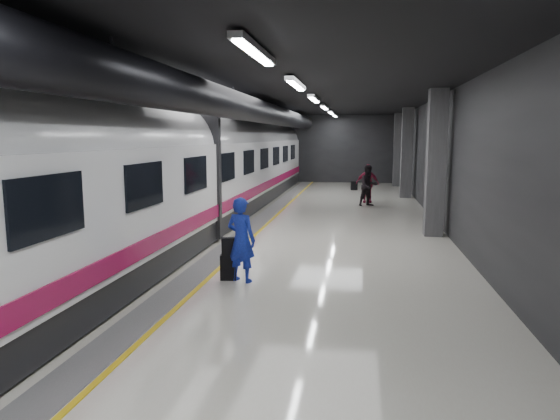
{
  "coord_description": "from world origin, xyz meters",
  "views": [
    {
      "loc": [
        2.27,
        -13.93,
        3.07
      ],
      "look_at": [
        0.42,
        -2.45,
        1.35
      ],
      "focal_mm": 32.0,
      "sensor_mm": 36.0,
      "label": 1
    }
  ],
  "objects": [
    {
      "name": "platform_hall",
      "position": [
        -0.29,
        0.96,
        3.54
      ],
      "size": [
        10.02,
        40.02,
        4.51
      ],
      "color": "black",
      "rests_on": "ground"
    },
    {
      "name": "traveler_far_b",
      "position": [
        2.6,
        9.65,
        0.9
      ],
      "size": [
        1.06,
        0.45,
        1.8
      ],
      "primitive_type": "imported",
      "rotation": [
        0.0,
        0.0,
        0.01
      ],
      "color": "maroon",
      "rests_on": "ground"
    },
    {
      "name": "ground",
      "position": [
        0.0,
        0.0,
        0.0
      ],
      "size": [
        40.0,
        40.0,
        0.0
      ],
      "primitive_type": "plane",
      "color": "silver",
      "rests_on": "ground"
    },
    {
      "name": "train",
      "position": [
        -3.25,
        -0.0,
        2.07
      ],
      "size": [
        3.05,
        38.0,
        4.05
      ],
      "color": "black",
      "rests_on": "ground"
    },
    {
      "name": "suitcase_main",
      "position": [
        -0.5,
        -3.78,
        0.28
      ],
      "size": [
        0.37,
        0.26,
        0.55
      ],
      "primitive_type": "cube",
      "rotation": [
        0.0,
        0.0,
        0.13
      ],
      "color": "black",
      "rests_on": "ground"
    },
    {
      "name": "traveler_main",
      "position": [
        -0.19,
        -3.86,
        0.91
      ],
      "size": [
        0.77,
        0.63,
        1.81
      ],
      "primitive_type": "imported",
      "rotation": [
        0.0,
        0.0,
        2.8
      ],
      "color": "#1B2FD1",
      "rests_on": "ground"
    },
    {
      "name": "suitcase_far",
      "position": [
        1.93,
        15.14,
        0.26
      ],
      "size": [
        0.4,
        0.32,
        0.51
      ],
      "primitive_type": "cube",
      "rotation": [
        0.0,
        0.0,
        0.29
      ],
      "color": "black",
      "rests_on": "ground"
    },
    {
      "name": "traveler_far_a",
      "position": [
        2.65,
        8.44,
        0.91
      ],
      "size": [
        1.11,
        1.04,
        1.82
      ],
      "primitive_type": "imported",
      "rotation": [
        0.0,
        0.0,
        0.52
      ],
      "color": "black",
      "rests_on": "ground"
    },
    {
      "name": "shoulder_bag",
      "position": [
        -0.49,
        -3.81,
        0.74
      ],
      "size": [
        0.32,
        0.23,
        0.38
      ],
      "primitive_type": "cube",
      "rotation": [
        0.0,
        0.0,
        0.3
      ],
      "color": "black",
      "rests_on": "suitcase_main"
    }
  ]
}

